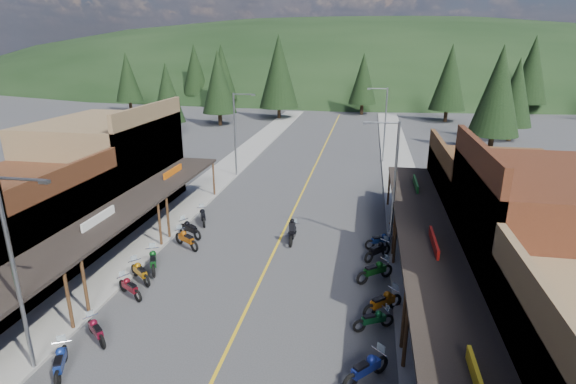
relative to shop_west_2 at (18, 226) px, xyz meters
The scene contains 41 objects.
ground 14.09m from the shop_west_2, ahead, with size 220.00×220.00×0.00m, color #38383A.
centerline 23.03m from the shop_west_2, 53.07° to the left, with size 0.15×90.00×0.01m, color gold.
sidewalk_west 19.14m from the shop_west_2, 74.56° to the left, with size 3.40×94.00×0.15m, color gray.
sidewalk_east 29.07m from the shop_west_2, 39.18° to the left, with size 3.40×94.00×0.15m, color gray.
shop_west_2 is the anchor object (origin of this frame).
shop_west_3 9.65m from the shop_west_2, 90.18° to the left, with size 10.90×10.20×8.20m.
shop_east_2 27.55m from the shop_west_2, ahead, with size 10.90×9.00×8.20m.
shop_east_3 29.13m from the shop_west_2, 19.24° to the left, with size 10.90×10.20×6.20m.
streetlight_0 10.45m from the shop_west_2, 48.55° to the right, with size 2.16×0.18×8.00m.
streetlight_1 21.50m from the shop_west_2, 71.48° to the left, with size 2.16×0.18×8.00m.
streetlight_2 21.73m from the shop_west_2, 16.92° to the left, with size 2.16×0.18×8.00m.
streetlight_3 35.12m from the shop_west_2, 53.81° to the left, with size 2.16×0.18×8.00m.
ridge_hill 134.03m from the shop_west_2, 84.11° to the left, with size 310.00×140.00×60.00m, color black.
pine_0 65.88m from the shop_west_2, 113.52° to the left, with size 5.04×5.04×11.00m.
pine_1 69.22m from the shop_west_2, 98.53° to the left, with size 5.88×5.88×12.50m.
pine_2 56.69m from the shop_west_2, 86.19° to the left, with size 6.72×6.72×14.00m.
pine_3 66.82m from the shop_west_2, 74.57° to the left, with size 5.04×5.04×11.00m.
pine_4 66.55m from the shop_west_2, 61.42° to the left, with size 5.88×5.88×12.50m.
pine_5 85.16m from the shop_west_2, 55.81° to the left, with size 6.72×6.72×14.00m.
pine_7 76.65m from the shop_west_2, 103.80° to the left, with size 5.88×5.88×12.50m.
pine_8 39.33m from the shop_west_2, 102.15° to the left, with size 4.48×4.48×10.00m.
pine_9 57.58m from the shop_west_2, 48.91° to the left, with size 4.93×4.93×10.80m.
pine_10 48.67m from the shop_west_2, 95.02° to the left, with size 5.38×5.38×11.60m.
pine_11 49.79m from the shop_west_2, 47.08° to the left, with size 5.82×5.82×12.40m.
bike_west_5 11.20m from the shop_west_2, 44.45° to the right, with size 0.72×2.17×1.24m, color navy, non-canonical shape.
bike_west_6 9.98m from the shop_west_2, 34.81° to the right, with size 0.66×1.97×1.13m, color maroon, non-canonical shape.
bike_west_7 8.15m from the shop_west_2, 14.80° to the right, with size 0.68×2.05×1.17m, color maroon, non-canonical shape.
bike_west_8 7.67m from the shop_west_2, ahead, with size 0.72×2.17×1.24m, color #A5690B, non-canonical shape.
bike_west_9 7.81m from the shop_west_2, ahead, with size 0.77×2.30×1.32m, color #0D4115, non-canonical shape.
bike_west_10 9.32m from the shop_west_2, 25.78° to the left, with size 0.77×2.31×1.32m, color #A5500B, non-canonical shape.
bike_west_11 9.78m from the shop_west_2, 35.83° to the left, with size 0.75×2.25×1.28m, color black, non-canonical shape.
bike_west_12 11.34m from the shop_west_2, 45.77° to the left, with size 0.72×2.17×1.24m, color black, non-canonical shape.
bike_east_6 20.52m from the shop_west_2, 17.33° to the right, with size 0.76×2.29×1.31m, color navy, non-canonical shape.
bike_east_7 20.07m from the shop_west_2, ahead, with size 0.65×1.96×1.12m, color #0C3E1E, non-canonical shape.
bike_east_8 20.34m from the shop_west_2, ahead, with size 0.78×2.33×1.33m, color #AE580C, non-canonical shape.
bike_east_9 20.04m from the shop_west_2, ahead, with size 0.78×2.33×1.33m, color #0C3E12, non-canonical shape.
bike_east_10 20.63m from the shop_west_2, 12.59° to the left, with size 0.73×2.20×1.26m, color black, non-canonical shape.
bike_east_11 21.21m from the shop_west_2, 16.70° to the left, with size 0.68×2.04×1.17m, color navy, non-canonical shape.
rider_on_bike 15.95m from the shop_west_2, 22.35° to the left, with size 0.82×2.28×1.72m.
pedestrian_east_a 22.41m from the shop_west_2, 14.14° to the right, with size 0.69×0.45×1.90m, color black.
pedestrian_east_b 22.54m from the shop_west_2, 19.81° to the left, with size 0.92×0.53×1.90m, color brown.
Camera 1 is at (5.32, -18.65, 12.18)m, focal length 28.00 mm.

